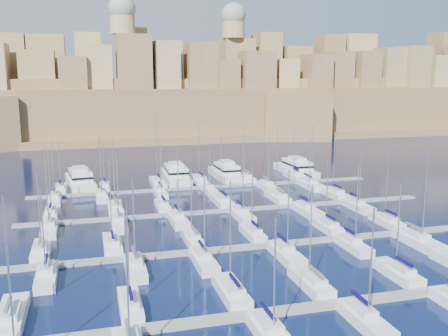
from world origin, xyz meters
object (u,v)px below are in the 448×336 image
object	(u,v)px
sailboat_0	(11,316)
sailboat_2	(231,291)
motor_yacht_a	(80,179)
motor_yacht_d	(296,168)
motor_yacht_c	(226,172)
sailboat_4	(398,273)
motor_yacht_b	(176,174)

from	to	relation	value
sailboat_0	sailboat_2	size ratio (longest dim) A/B	0.98
sailboat_0	motor_yacht_a	xyz separation A→B (m)	(6.85, 70.84, 0.97)
sailboat_2	motor_yacht_d	world-z (taller)	sailboat_2
sailboat_0	motor_yacht_c	bearing A→B (deg)	57.68
sailboat_4	motor_yacht_b	world-z (taller)	sailboat_4
sailboat_4	motor_yacht_d	distance (m)	73.13
sailboat_0	motor_yacht_c	world-z (taller)	sailboat_0
motor_yacht_c	motor_yacht_d	bearing A→B (deg)	1.86
sailboat_0	sailboat_2	xyz separation A→B (m)	(25.36, -0.20, -0.00)
motor_yacht_b	sailboat_2	bearing A→B (deg)	-94.44
sailboat_4	motor_yacht_c	world-z (taller)	sailboat_4
motor_yacht_a	motor_yacht_b	size ratio (longest dim) A/B	1.00
sailboat_2	motor_yacht_a	world-z (taller)	sailboat_2
motor_yacht_b	motor_yacht_c	distance (m)	13.58
motor_yacht_a	sailboat_2	bearing A→B (deg)	-75.40
sailboat_0	motor_yacht_a	distance (m)	71.18
sailboat_0	motor_yacht_b	bearing A→B (deg)	66.50
sailboat_4	motor_yacht_d	world-z (taller)	sailboat_4
motor_yacht_d	motor_yacht_c	bearing A→B (deg)	-178.14
motor_yacht_d	sailboat_2	bearing A→B (deg)	-119.11
sailboat_2	motor_yacht_c	size ratio (longest dim) A/B	0.84
sailboat_2	motor_yacht_b	xyz separation A→B (m)	(5.53, 71.25, 0.97)
motor_yacht_b	sailboat_4	bearing A→B (deg)	-75.91
sailboat_2	sailboat_4	distance (m)	23.47
motor_yacht_c	motor_yacht_a	bearing A→B (deg)	179.09
sailboat_0	motor_yacht_b	distance (m)	77.48
motor_yacht_a	motor_yacht_c	size ratio (longest dim) A/B	1.10
motor_yacht_a	motor_yacht_b	xyz separation A→B (m)	(24.04, 0.21, 0.00)
motor_yacht_c	motor_yacht_d	xyz separation A→B (m)	(20.50, 0.66, 0.00)
sailboat_2	motor_yacht_c	distance (m)	72.99
motor_yacht_c	motor_yacht_d	distance (m)	20.52
motor_yacht_a	motor_yacht_c	distance (m)	37.59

